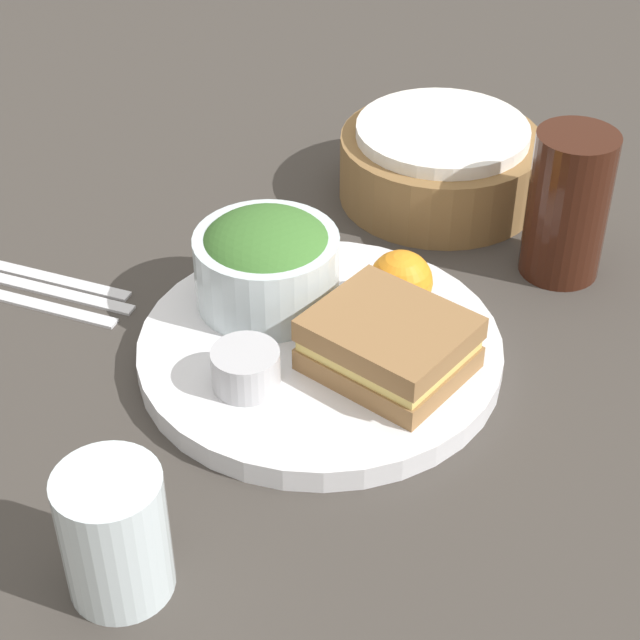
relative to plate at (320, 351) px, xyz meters
name	(u,v)px	position (x,y,z in m)	size (l,w,h in m)	color
ground_plane	(320,360)	(0.00, 0.00, -0.01)	(4.00, 4.00, 0.00)	#3D3833
plate	(320,351)	(0.00, 0.00, 0.00)	(0.28, 0.28, 0.02)	silver
sandwich	(389,344)	(0.06, -0.01, 0.03)	(0.13, 0.12, 0.04)	olive
salad_bowl	(267,261)	(-0.06, 0.03, 0.05)	(0.11, 0.11, 0.07)	silver
dressing_cup	(246,368)	(-0.03, -0.07, 0.02)	(0.05, 0.05, 0.03)	#B7B7BC
orange_wedge	(401,282)	(0.04, 0.06, 0.03)	(0.05, 0.05, 0.05)	orange
drink_glass	(568,205)	(0.14, 0.19, 0.05)	(0.07, 0.07, 0.13)	#38190F
bread_basket	(440,163)	(0.01, 0.27, 0.03)	(0.19, 0.19, 0.07)	olive
fork	(28,301)	(-0.25, -0.02, -0.01)	(0.16, 0.01, 0.01)	silver
knife	(40,289)	(-0.25, 0.00, -0.01)	(0.17, 0.01, 0.01)	silver
spoon	(52,278)	(-0.25, 0.02, -0.01)	(0.15, 0.01, 0.01)	silver
water_glass	(115,534)	(-0.03, -0.24, 0.04)	(0.06, 0.06, 0.09)	silver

